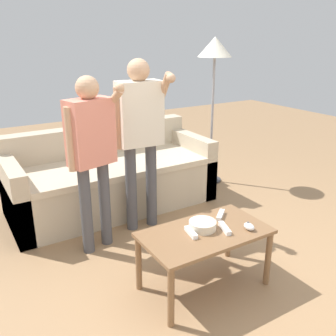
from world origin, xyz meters
The scene contains 11 objects.
ground_plane centered at (0.00, 0.00, 0.00)m, with size 12.00×12.00×0.00m, color #93704C.
couch centered at (-0.14, 1.62, 0.30)m, with size 2.08×0.89×0.81m.
coffee_table centered at (-0.13, -0.01, 0.38)m, with size 0.89×0.50×0.45m.
snack_bowl centered at (-0.12, 0.03, 0.48)m, with size 0.19×0.19×0.06m, color beige.
game_remote_nunchuk centered at (0.15, -0.15, 0.47)m, with size 0.06×0.09×0.05m.
floor_lamp centered at (1.20, 1.65, 1.51)m, with size 0.39×0.39×1.71m.
player_left centered at (-0.58, 0.90, 0.91)m, with size 0.46×0.29×1.45m.
player_center centered at (-0.08, 1.03, 0.97)m, with size 0.45×0.38×1.55m.
game_remote_wand_near centered at (-0.23, 0.01, 0.46)m, with size 0.06×0.15×0.03m.
game_remote_wand_far centered at (0.00, -0.06, 0.46)m, with size 0.09×0.17×0.03m.
game_remote_wand_spare centered at (0.10, 0.11, 0.46)m, with size 0.14×0.13×0.03m.
Camera 1 is at (-1.54, -1.83, 1.73)m, focal length 40.09 mm.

